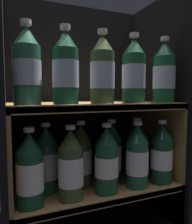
% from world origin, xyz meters
% --- Properties ---
extents(fridge_back_wall, '(0.65, 0.02, 0.92)m').
position_xyz_m(fridge_back_wall, '(0.00, 0.39, 0.46)').
color(fridge_back_wall, black).
rests_on(fridge_back_wall, ground_plane).
extents(fridge_side_left, '(0.02, 0.42, 0.92)m').
position_xyz_m(fridge_side_left, '(-0.32, 0.19, 0.46)').
color(fridge_side_left, black).
rests_on(fridge_side_left, ground_plane).
extents(fridge_side_right, '(0.02, 0.42, 0.92)m').
position_xyz_m(fridge_side_right, '(0.32, 0.19, 0.46)').
color(fridge_side_right, black).
rests_on(fridge_side_right, ground_plane).
extents(shelf_lower, '(0.61, 0.38, 0.18)m').
position_xyz_m(shelf_lower, '(0.00, 0.18, 0.14)').
color(shelf_lower, '#9E7547').
rests_on(shelf_lower, ground_plane).
extents(shelf_upper, '(0.61, 0.38, 0.48)m').
position_xyz_m(shelf_upper, '(0.00, 0.18, 0.36)').
color(shelf_upper, '#9E7547').
rests_on(shelf_upper, ground_plane).
extents(bottle_upper_front_0, '(0.08, 0.08, 0.24)m').
position_xyz_m(bottle_upper_front_0, '(-0.25, 0.06, 0.59)').
color(bottle_upper_front_0, '#285B42').
rests_on(bottle_upper_front_0, shelf_upper).
extents(bottle_upper_front_1, '(0.08, 0.08, 0.24)m').
position_xyz_m(bottle_upper_front_1, '(-0.13, 0.06, 0.59)').
color(bottle_upper_front_1, '#194C2D').
rests_on(bottle_upper_front_1, shelf_upper).
extents(bottle_upper_front_2, '(0.08, 0.08, 0.24)m').
position_xyz_m(bottle_upper_front_2, '(-0.01, 0.06, 0.59)').
color(bottle_upper_front_2, '#384C28').
rests_on(bottle_upper_front_2, shelf_upper).
extents(bottle_upper_front_3, '(0.08, 0.08, 0.24)m').
position_xyz_m(bottle_upper_front_3, '(0.11, 0.06, 0.59)').
color(bottle_upper_front_3, '#194C2D').
rests_on(bottle_upper_front_3, shelf_upper).
extents(bottle_upper_front_4, '(0.08, 0.08, 0.24)m').
position_xyz_m(bottle_upper_front_4, '(0.24, 0.06, 0.59)').
color(bottle_upper_front_4, '#194C2D').
rests_on(bottle_upper_front_4, shelf_upper).
extents(bottle_lower_front_0, '(0.08, 0.08, 0.24)m').
position_xyz_m(bottle_lower_front_0, '(-0.24, 0.06, 0.28)').
color(bottle_lower_front_0, '#144228').
rests_on(bottle_lower_front_0, shelf_lower).
extents(bottle_lower_front_1, '(0.08, 0.08, 0.24)m').
position_xyz_m(bottle_lower_front_1, '(-0.12, 0.06, 0.28)').
color(bottle_lower_front_1, '#384C28').
rests_on(bottle_lower_front_1, shelf_lower).
extents(bottle_lower_front_2, '(0.08, 0.08, 0.24)m').
position_xyz_m(bottle_lower_front_2, '(0.01, 0.06, 0.28)').
color(bottle_lower_front_2, '#194C2D').
rests_on(bottle_lower_front_2, shelf_lower).
extents(bottle_lower_front_3, '(0.08, 0.08, 0.24)m').
position_xyz_m(bottle_lower_front_3, '(0.13, 0.06, 0.28)').
color(bottle_lower_front_3, '#1E5638').
rests_on(bottle_lower_front_3, shelf_lower).
extents(bottle_lower_front_4, '(0.08, 0.08, 0.24)m').
position_xyz_m(bottle_lower_front_4, '(0.24, 0.06, 0.28)').
color(bottle_lower_front_4, '#144228').
rests_on(bottle_lower_front_4, shelf_lower).
extents(bottle_lower_back_0, '(0.08, 0.08, 0.24)m').
position_xyz_m(bottle_lower_back_0, '(-0.18, 0.15, 0.28)').
color(bottle_lower_back_0, '#285B42').
rests_on(bottle_lower_back_0, shelf_lower).
extents(bottle_lower_back_1, '(0.08, 0.08, 0.24)m').
position_xyz_m(bottle_lower_back_1, '(-0.06, 0.15, 0.28)').
color(bottle_lower_back_1, '#384C28').
rests_on(bottle_lower_back_1, shelf_lower).
extents(bottle_lower_back_2, '(0.08, 0.08, 0.24)m').
position_xyz_m(bottle_lower_back_2, '(0.07, 0.15, 0.28)').
color(bottle_lower_back_2, '#194C2D').
rests_on(bottle_lower_back_2, shelf_lower).
extents(bottle_lower_back_3, '(0.08, 0.08, 0.24)m').
position_xyz_m(bottle_lower_back_3, '(0.19, 0.15, 0.28)').
color(bottle_lower_back_3, '#194C2D').
rests_on(bottle_lower_back_3, shelf_lower).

